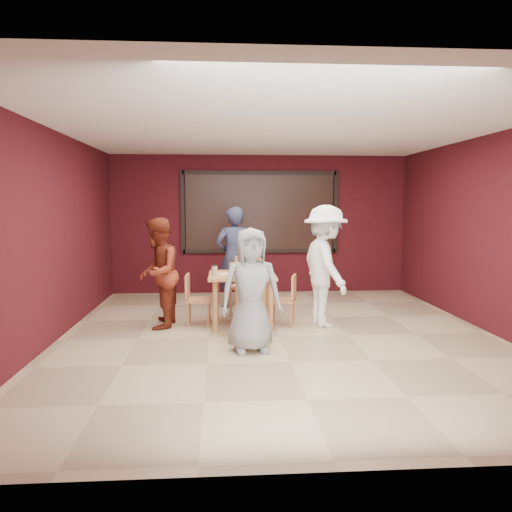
{
  "coord_description": "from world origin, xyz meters",
  "views": [
    {
      "loc": [
        -0.79,
        -6.68,
        1.82
      ],
      "look_at": [
        -0.27,
        0.68,
        1.05
      ],
      "focal_mm": 35.0,
      "sensor_mm": 36.0,
      "label": 1
    }
  ],
  "objects": [
    {
      "name": "dining_table",
      "position": [
        -0.49,
        0.68,
        0.68
      ],
      "size": [
        0.99,
        0.99,
        0.93
      ],
      "color": "tan",
      "rests_on": "floor"
    },
    {
      "name": "diner_right",
      "position": [
        0.75,
        0.57,
        0.9
      ],
      "size": [
        0.88,
        1.27,
        1.8
      ],
      "primitive_type": "imported",
      "rotation": [
        0.0,
        0.0,
        1.77
      ],
      "color": "white",
      "rests_on": "floor"
    },
    {
      "name": "chair_back",
      "position": [
        -0.38,
        1.45,
        0.54
      ],
      "size": [
        0.58,
        0.58,
        0.95
      ],
      "color": "#CB784F",
      "rests_on": "floor"
    },
    {
      "name": "chair_front",
      "position": [
        -0.41,
        -0.12,
        0.46
      ],
      "size": [
        0.39,
        0.39,
        0.81
      ],
      "color": "#CB784F",
      "rests_on": "floor"
    },
    {
      "name": "chair_left",
      "position": [
        -1.2,
        0.75,
        0.43
      ],
      "size": [
        0.39,
        0.39,
        0.77
      ],
      "color": "#CB784F",
      "rests_on": "floor"
    },
    {
      "name": "diner_front",
      "position": [
        -0.43,
        -0.66,
        0.77
      ],
      "size": [
        0.81,
        0.58,
        1.53
      ],
      "primitive_type": "imported",
      "rotation": [
        0.0,
        0.0,
        0.14
      ],
      "color": "gray",
      "rests_on": "floor"
    },
    {
      "name": "chair_right",
      "position": [
        0.19,
        0.62,
        0.43
      ],
      "size": [
        0.45,
        0.45,
        0.77
      ],
      "color": "#CB784F",
      "rests_on": "floor"
    },
    {
      "name": "diner_back",
      "position": [
        -0.58,
        2.01,
        0.89
      ],
      "size": [
        0.74,
        0.58,
        1.77
      ],
      "primitive_type": "imported",
      "rotation": [
        0.0,
        0.0,
        3.41
      ],
      "color": "#292E4A",
      "rests_on": "floor"
    },
    {
      "name": "diner_left",
      "position": [
        -1.72,
        0.63,
        0.81
      ],
      "size": [
        0.67,
        0.83,
        1.62
      ],
      "primitive_type": "imported",
      "rotation": [
        0.0,
        0.0,
        -1.64
      ],
      "color": "maroon",
      "rests_on": "floor"
    },
    {
      "name": "window_blinds",
      "position": [
        0.0,
        3.45,
        1.65
      ],
      "size": [
        3.0,
        0.02,
        1.5
      ],
      "primitive_type": "cube",
      "color": "black"
    },
    {
      "name": "floor",
      "position": [
        0.0,
        0.0,
        0.0
      ],
      "size": [
        7.0,
        7.0,
        0.0
      ],
      "primitive_type": "plane",
      "color": "tan",
      "rests_on": "ground"
    }
  ]
}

